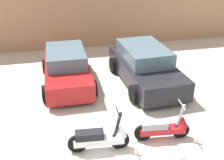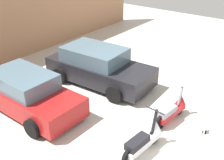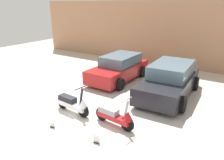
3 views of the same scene
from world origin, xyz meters
TOP-DOWN VIEW (x-y plane):
  - ground_plane at (0.00, 0.00)m, footprint 28.00×28.00m
  - wall_back at (0.00, 8.59)m, footprint 19.60×0.12m
  - scooter_front_left at (-0.29, 0.69)m, footprint 1.57×0.56m
  - scooter_front_right at (1.43, 0.76)m, footprint 1.51×0.54m
  - car_rear_left at (-0.84, 4.69)m, footprint 1.83×3.75m
  - car_rear_center at (1.99, 4.13)m, footprint 2.12×4.13m
  - placard_near_left_scooter at (-0.23, -0.39)m, footprint 0.20×0.14m
  - placard_near_right_scooter at (1.45, -0.28)m, footprint 0.20×0.15m

SIDE VIEW (x-z plane):
  - ground_plane at x=0.00m, z-range 0.00..0.00m
  - placard_near_left_scooter at x=-0.23m, z-range -0.02..0.24m
  - placard_near_right_scooter at x=1.45m, z-range -0.02..0.24m
  - scooter_front_right at x=1.43m, z-range -0.15..0.90m
  - scooter_front_left at x=-0.29m, z-range -0.16..0.93m
  - car_rear_left at x=-0.84m, z-range -0.03..1.24m
  - car_rear_center at x=1.99m, z-range -0.03..1.34m
  - wall_back at x=0.00m, z-range 0.00..3.89m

